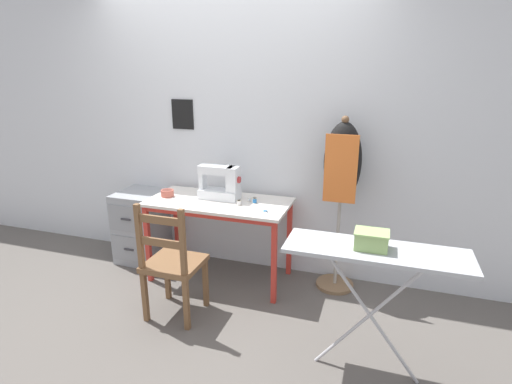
% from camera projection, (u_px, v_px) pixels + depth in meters
% --- Properties ---
extents(ground_plane, '(14.00, 14.00, 0.00)m').
position_uv_depth(ground_plane, '(207.00, 293.00, 3.36)').
color(ground_plane, '#5B5651').
extents(wall_back, '(10.00, 0.06, 2.55)m').
position_uv_depth(wall_back, '(233.00, 131.00, 3.57)').
color(wall_back, silver).
rests_on(wall_back, ground_plane).
extents(sewing_table, '(1.22, 0.59, 0.73)m').
position_uv_depth(sewing_table, '(218.00, 210.00, 3.42)').
color(sewing_table, silver).
rests_on(sewing_table, ground_plane).
extents(sewing_machine, '(0.37, 0.16, 0.32)m').
position_uv_depth(sewing_machine, '(222.00, 184.00, 3.42)').
color(sewing_machine, white).
rests_on(sewing_machine, sewing_table).
extents(fabric_bowl, '(0.11, 0.11, 0.06)m').
position_uv_depth(fabric_bowl, '(167.00, 193.00, 3.52)').
color(fabric_bowl, '#B25647').
rests_on(fabric_bowl, sewing_table).
extents(scissors, '(0.11, 0.12, 0.01)m').
position_uv_depth(scissors, '(267.00, 212.00, 3.13)').
color(scissors, silver).
rests_on(scissors, sewing_table).
extents(thread_spool_near_machine, '(0.04, 0.04, 0.04)m').
position_uv_depth(thread_spool_near_machine, '(239.00, 203.00, 3.29)').
color(thread_spool_near_machine, silver).
rests_on(thread_spool_near_machine, sewing_table).
extents(thread_spool_mid_table, '(0.03, 0.03, 0.04)m').
position_uv_depth(thread_spool_mid_table, '(249.00, 199.00, 3.39)').
color(thread_spool_mid_table, silver).
rests_on(thread_spool_mid_table, sewing_table).
extents(thread_spool_far_edge, '(0.04, 0.04, 0.04)m').
position_uv_depth(thread_spool_far_edge, '(255.00, 200.00, 3.35)').
color(thread_spool_far_edge, '#2875C1').
rests_on(thread_spool_far_edge, sewing_table).
extents(wooden_chair, '(0.40, 0.38, 0.92)m').
position_uv_depth(wooden_chair, '(172.00, 264.00, 2.93)').
color(wooden_chair, brown).
rests_on(wooden_chair, ground_plane).
extents(filing_cabinet, '(0.40, 0.46, 0.68)m').
position_uv_depth(filing_cabinet, '(142.00, 226.00, 3.89)').
color(filing_cabinet, '#93999E').
rests_on(filing_cabinet, ground_plane).
extents(dress_form, '(0.32, 0.32, 1.46)m').
position_uv_depth(dress_form, '(342.00, 172.00, 3.17)').
color(dress_form, '#846647').
rests_on(dress_form, ground_plane).
extents(ironing_board, '(1.02, 0.33, 0.84)m').
position_uv_depth(ironing_board, '(375.00, 257.00, 2.26)').
color(ironing_board, '#ADB2B7').
rests_on(ironing_board, ground_plane).
extents(storage_box, '(0.19, 0.14, 0.10)m').
position_uv_depth(storage_box, '(371.00, 240.00, 2.24)').
color(storage_box, '#8EB266').
rests_on(storage_box, ironing_board).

